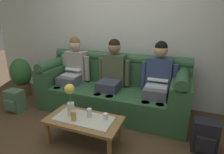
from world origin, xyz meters
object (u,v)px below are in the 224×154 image
flower_vase (70,97)px  person_middle (112,73)px  coffee_table (84,122)px  potted_plant (21,76)px  cup_near_left (73,116)px  person_right (158,79)px  cup_near_right (105,116)px  person_left (74,69)px  backpack_left (15,101)px  cup_far_center (89,113)px  couch (112,90)px  backpack_right (205,137)px

flower_vase → person_middle: bearing=78.6°
coffee_table → potted_plant: bearing=155.7°
coffee_table → cup_near_left: size_ratio=7.69×
person_right → cup_near_right: bearing=-118.1°
person_left → backpack_left: 1.14m
cup_near_left → cup_far_center: (0.15, 0.14, -0.00)m
potted_plant → cup_far_center: bearing=-22.5°
flower_vase → person_right: bearing=45.6°
person_left → coffee_table: 1.29m
person_left → potted_plant: bearing=-174.2°
coffee_table → cup_near_left: cup_near_left is taller
coffee_table → cup_far_center: 0.14m
person_middle → potted_plant: bearing=-176.5°
person_middle → cup_near_left: person_middle is taller
couch → cup_far_center: bearing=-86.6°
person_right → backpack_left: size_ratio=3.24×
couch → backpack_right: couch is taller
cup_near_left → cup_near_right: cup_near_left is taller
flower_vase → cup_near_left: (0.10, -0.11, -0.18)m
flower_vase → cup_near_right: flower_vase is taller
couch → backpack_left: size_ratio=6.58×
cup_near_right → cup_near_left: bearing=-155.6°
person_right → cup_near_right: 1.06m
potted_plant → person_right: bearing=2.5°
person_left → cup_near_left: bearing=-58.3°
flower_vase → backpack_right: 1.71m
person_middle → cup_near_right: 0.98m
person_left → cup_far_center: 1.26m
flower_vase → cup_far_center: (0.25, 0.03, -0.19)m
cup_far_center → flower_vase: bearing=-173.1°
person_right → potted_plant: 2.68m
person_right → flower_vase: (-0.95, -0.96, -0.06)m
cup_near_right → cup_far_center: cup_far_center is taller
flower_vase → couch: bearing=78.7°
couch → person_right: person_right is taller
coffee_table → cup_far_center: (0.06, 0.05, 0.11)m
cup_far_center → cup_near_left: bearing=-136.8°
cup_near_left → backpack_right: cup_near_left is taller
person_right → coffee_table: (-0.75, -0.98, -0.36)m
person_left → backpack_left: size_ratio=3.24×
person_left → backpack_right: size_ratio=2.99×
person_middle → cup_far_center: (0.06, -0.94, -0.24)m
couch → person_left: (-0.75, -0.00, 0.29)m
cup_near_right → potted_plant: 2.32m
couch → backpack_right: (1.43, -0.61, -0.17)m
coffee_table → cup_near_right: 0.29m
person_left → backpack_right: person_left is taller
cup_far_center → potted_plant: (-1.97, 0.82, 0.02)m
backpack_left → potted_plant: size_ratio=0.48×
person_right → flower_vase: person_right is taller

